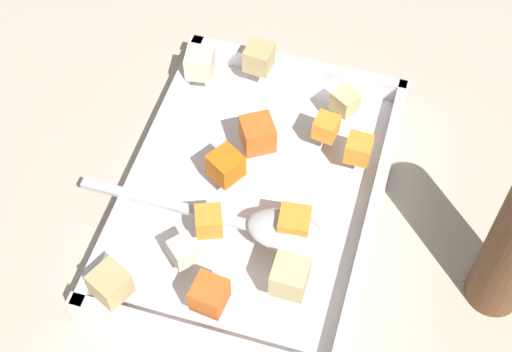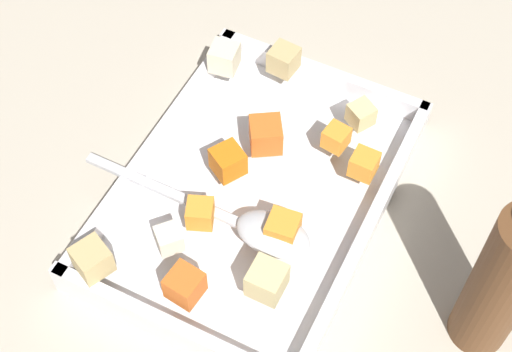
# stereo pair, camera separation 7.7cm
# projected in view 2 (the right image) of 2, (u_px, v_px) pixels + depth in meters

# --- Properties ---
(ground_plane) EXTENTS (4.00, 4.00, 0.00)m
(ground_plane) POSITION_uv_depth(u_px,v_px,m) (251.00, 206.00, 0.81)
(ground_plane) COLOR #BCB29E
(baking_dish) EXTENTS (0.35, 0.25, 0.04)m
(baking_dish) POSITION_uv_depth(u_px,v_px,m) (256.00, 197.00, 0.81)
(baking_dish) COLOR silver
(baking_dish) RESTS_ON ground_plane
(carrot_chunk_far_right) EXTENTS (0.03, 0.03, 0.03)m
(carrot_chunk_far_right) POSITION_uv_depth(u_px,v_px,m) (364.00, 164.00, 0.78)
(carrot_chunk_far_right) COLOR orange
(carrot_chunk_far_right) RESTS_ON baking_dish
(carrot_chunk_corner_nw) EXTENTS (0.03, 0.03, 0.03)m
(carrot_chunk_corner_nw) POSITION_uv_depth(u_px,v_px,m) (200.00, 213.00, 0.75)
(carrot_chunk_corner_nw) COLOR orange
(carrot_chunk_corner_nw) RESTS_ON baking_dish
(carrot_chunk_far_left) EXTENTS (0.04, 0.04, 0.03)m
(carrot_chunk_far_left) POSITION_uv_depth(u_px,v_px,m) (228.00, 161.00, 0.78)
(carrot_chunk_far_left) COLOR orange
(carrot_chunk_far_left) RESTS_ON baking_dish
(carrot_chunk_corner_se) EXTENTS (0.03, 0.03, 0.02)m
(carrot_chunk_corner_se) POSITION_uv_depth(u_px,v_px,m) (336.00, 137.00, 0.80)
(carrot_chunk_corner_se) COLOR orange
(carrot_chunk_corner_se) RESTS_ON baking_dish
(carrot_chunk_heap_side) EXTENTS (0.04, 0.04, 0.03)m
(carrot_chunk_heap_side) POSITION_uv_depth(u_px,v_px,m) (266.00, 135.00, 0.80)
(carrot_chunk_heap_side) COLOR orange
(carrot_chunk_heap_side) RESTS_ON baking_dish
(carrot_chunk_corner_sw) EXTENTS (0.03, 0.03, 0.03)m
(carrot_chunk_corner_sw) POSITION_uv_depth(u_px,v_px,m) (185.00, 286.00, 0.70)
(carrot_chunk_corner_sw) COLOR orange
(carrot_chunk_corner_sw) RESTS_ON baking_dish
(carrot_chunk_rim_edge) EXTENTS (0.03, 0.03, 0.03)m
(carrot_chunk_rim_edge) POSITION_uv_depth(u_px,v_px,m) (283.00, 229.00, 0.73)
(carrot_chunk_rim_edge) COLOR orange
(carrot_chunk_rim_edge) RESTS_ON baking_dish
(potato_chunk_near_left) EXTENTS (0.03, 0.03, 0.03)m
(potato_chunk_near_left) POSITION_uv_depth(u_px,v_px,m) (224.00, 57.00, 0.86)
(potato_chunk_near_left) COLOR beige
(potato_chunk_near_left) RESTS_ON baking_dish
(potato_chunk_mid_left) EXTENTS (0.03, 0.03, 0.03)m
(potato_chunk_mid_left) POSITION_uv_depth(u_px,v_px,m) (267.00, 280.00, 0.70)
(potato_chunk_mid_left) COLOR #E0CC89
(potato_chunk_mid_left) RESTS_ON baking_dish
(potato_chunk_mid_right) EXTENTS (0.04, 0.04, 0.03)m
(potato_chunk_mid_right) POSITION_uv_depth(u_px,v_px,m) (92.00, 259.00, 0.72)
(potato_chunk_mid_right) COLOR tan
(potato_chunk_mid_right) RESTS_ON baking_dish
(potato_chunk_heap_top) EXTENTS (0.03, 0.03, 0.02)m
(potato_chunk_heap_top) POSITION_uv_depth(u_px,v_px,m) (361.00, 114.00, 0.82)
(potato_chunk_heap_top) COLOR #E0CC89
(potato_chunk_heap_top) RESTS_ON baking_dish
(potato_chunk_center) EXTENTS (0.03, 0.03, 0.03)m
(potato_chunk_center) POSITION_uv_depth(u_px,v_px,m) (284.00, 60.00, 0.86)
(potato_chunk_center) COLOR tan
(potato_chunk_center) RESTS_ON baking_dish
(parsnip_chunk_near_right) EXTENTS (0.03, 0.03, 0.02)m
(parsnip_chunk_near_right) POSITION_uv_depth(u_px,v_px,m) (169.00, 239.00, 0.73)
(parsnip_chunk_near_right) COLOR silver
(parsnip_chunk_near_right) RESTS_ON baking_dish
(serving_spoon) EXTENTS (0.05, 0.25, 0.02)m
(serving_spoon) POSITION_uv_depth(u_px,v_px,m) (260.00, 229.00, 0.74)
(serving_spoon) COLOR silver
(serving_spoon) RESTS_ON baking_dish
(pepper_mill) EXTENTS (0.05, 0.05, 0.21)m
(pepper_mill) POSITION_uv_depth(u_px,v_px,m) (502.00, 283.00, 0.66)
(pepper_mill) COLOR brown
(pepper_mill) RESTS_ON ground_plane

